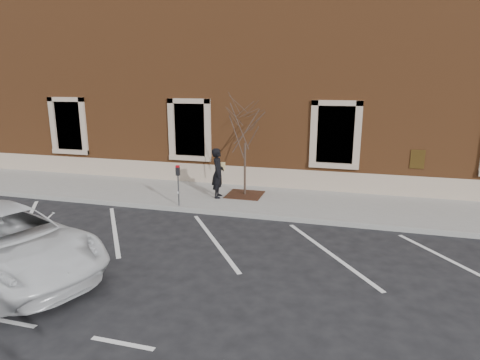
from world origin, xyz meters
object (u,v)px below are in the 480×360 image
(parking_meter, at_px, (178,178))
(white_truck, at_px, (4,242))
(sapling, at_px, (245,129))
(man, at_px, (218,173))

(parking_meter, bearing_deg, white_truck, -91.93)
(parking_meter, relative_size, sapling, 0.40)
(parking_meter, bearing_deg, sapling, 63.24)
(man, bearing_deg, sapling, -67.54)
(man, height_order, sapling, sapling)
(sapling, distance_m, white_truck, 8.56)
(man, distance_m, parking_meter, 1.70)
(man, xyz_separation_m, parking_meter, (-0.99, -1.39, 0.07))
(man, xyz_separation_m, white_truck, (-2.92, -6.88, -0.31))
(parking_meter, bearing_deg, man, 72.12)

